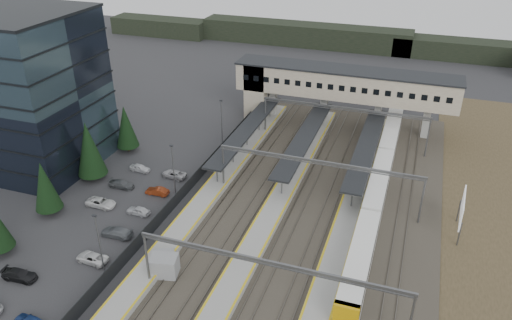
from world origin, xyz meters
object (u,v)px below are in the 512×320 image
at_px(relay_cabin_near, 164,266).
at_px(office_building, 13,90).
at_px(train, 378,187).
at_px(billboard, 462,209).
at_px(footbridge, 329,85).
at_px(relay_cabin_far, 164,261).

bearing_deg(relay_cabin_near, office_building, 152.58).
bearing_deg(train, billboard, -25.64).
relative_size(office_building, billboard, 3.78).
xyz_separation_m(footbridge, train, (12.30, -23.31, -6.08)).
bearing_deg(relay_cabin_far, office_building, 153.40).
bearing_deg(relay_cabin_far, train, 47.75).
bearing_deg(relay_cabin_near, relay_cabin_far, 121.76).
height_order(relay_cabin_far, footbridge, footbridge).
distance_m(relay_cabin_near, billboard, 37.60).
distance_m(relay_cabin_near, train, 32.57).
relative_size(relay_cabin_far, footbridge, 0.08).
relative_size(relay_cabin_far, billboard, 0.49).
height_order(office_building, train, office_building).
bearing_deg(footbridge, relay_cabin_near, -100.40).
bearing_deg(billboard, relay_cabin_far, -150.22).
bearing_deg(office_building, train, 6.81).
xyz_separation_m(office_building, relay_cabin_near, (34.88, -18.09, -10.90)).
xyz_separation_m(office_building, relay_cabin_far, (34.32, -17.19, -11.05)).
bearing_deg(office_building, footbridge, 34.47).
xyz_separation_m(office_building, footbridge, (43.70, 30.00, -4.26)).
bearing_deg(footbridge, relay_cabin_far, -101.25).
distance_m(office_building, train, 57.34).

